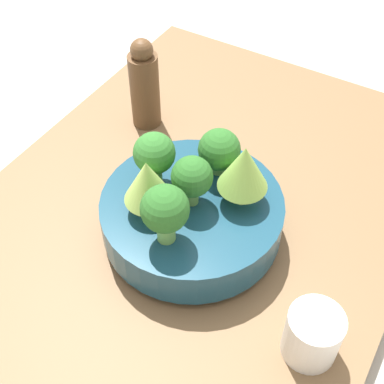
% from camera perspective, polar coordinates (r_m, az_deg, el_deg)
% --- Properties ---
extents(ground_plane, '(6.00, 6.00, 0.00)m').
position_cam_1_polar(ground_plane, '(0.86, -0.32, -4.08)').
color(ground_plane, '#ADA89E').
extents(table, '(0.92, 0.64, 0.04)m').
position_cam_1_polar(table, '(0.84, -0.33, -3.27)').
color(table, brown).
rests_on(table, ground_plane).
extents(bowl, '(0.26, 0.26, 0.07)m').
position_cam_1_polar(bowl, '(0.77, 0.00, -2.55)').
color(bowl, navy).
rests_on(bowl, table).
extents(romanesco_piece_near, '(0.07, 0.07, 0.09)m').
position_cam_1_polar(romanesco_piece_near, '(0.70, -4.77, 1.01)').
color(romanesco_piece_near, '#7AB256').
rests_on(romanesco_piece_near, bowl).
extents(romanesco_piece_far, '(0.07, 0.07, 0.10)m').
position_cam_1_polar(romanesco_piece_far, '(0.71, 5.56, 2.53)').
color(romanesco_piece_far, '#7AB256').
rests_on(romanesco_piece_far, bowl).
extents(broccoli_floret_front, '(0.06, 0.06, 0.09)m').
position_cam_1_polar(broccoli_floret_front, '(0.74, -4.04, 4.03)').
color(broccoli_floret_front, '#609347').
rests_on(broccoli_floret_front, bowl).
extents(broccoli_floret_left, '(0.06, 0.06, 0.07)m').
position_cam_1_polar(broccoli_floret_left, '(0.76, 2.92, 4.48)').
color(broccoli_floret_left, '#609347').
rests_on(broccoli_floret_left, bowl).
extents(broccoli_floret_right, '(0.06, 0.06, 0.09)m').
position_cam_1_polar(broccoli_floret_right, '(0.67, -2.90, -1.98)').
color(broccoli_floret_right, '#6BA34C').
rests_on(broccoli_floret_right, bowl).
extents(broccoli_floret_center, '(0.06, 0.06, 0.08)m').
position_cam_1_polar(broccoli_floret_center, '(0.72, -0.00, 1.55)').
color(broccoli_floret_center, '#609347').
rests_on(broccoli_floret_center, bowl).
extents(cup, '(0.07, 0.07, 0.08)m').
position_cam_1_polar(cup, '(0.69, 12.72, -14.64)').
color(cup, silver).
rests_on(cup, table).
extents(pepper_mill, '(0.05, 0.05, 0.17)m').
position_cam_1_polar(pepper_mill, '(0.94, -5.10, 11.25)').
color(pepper_mill, brown).
rests_on(pepper_mill, table).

